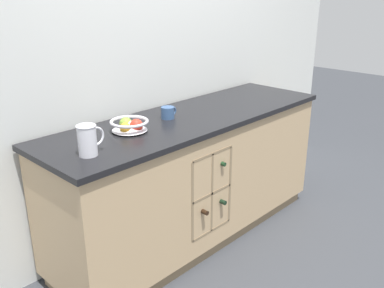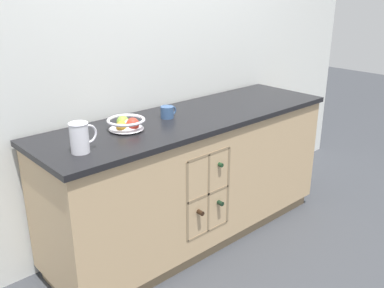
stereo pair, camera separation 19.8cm
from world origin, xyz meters
name	(u,v)px [view 1 (the left image)]	position (x,y,z in m)	size (l,w,h in m)	color
ground_plane	(192,235)	(0.00, 0.00, 0.00)	(14.00, 14.00, 0.00)	#383A3F
back_wall	(153,58)	(0.00, 0.38, 1.27)	(4.54, 0.06, 2.55)	silver
kitchen_island	(192,178)	(0.00, 0.00, 0.47)	(2.18, 0.67, 0.93)	#8B7354
fruit_bowl	(130,125)	(-0.50, 0.03, 0.98)	(0.23, 0.23, 0.09)	silver
white_pitcher	(88,139)	(-0.88, -0.11, 1.02)	(0.15, 0.10, 0.16)	white
ceramic_mug	(168,113)	(-0.16, 0.07, 0.97)	(0.12, 0.09, 0.08)	#385684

